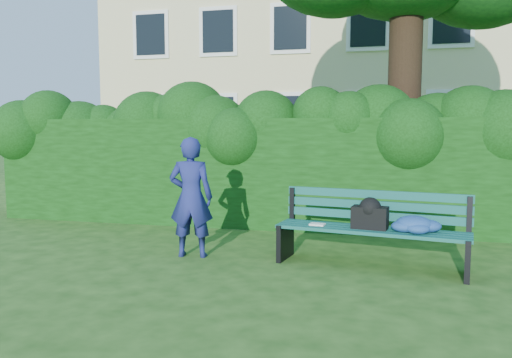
# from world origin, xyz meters

# --- Properties ---
(ground) EXTENTS (80.00, 80.00, 0.00)m
(ground) POSITION_xyz_m (0.00, 0.00, 0.00)
(ground) COLOR #234916
(ground) RESTS_ON ground
(apartment_building) EXTENTS (16.00, 8.08, 12.00)m
(apartment_building) POSITION_xyz_m (-0.00, 13.99, 6.00)
(apartment_building) COLOR beige
(apartment_building) RESTS_ON ground
(hedge) EXTENTS (10.00, 1.00, 1.80)m
(hedge) POSITION_xyz_m (0.00, 2.20, 0.90)
(hedge) COLOR black
(hedge) RESTS_ON ground
(park_bench) EXTENTS (2.28, 0.91, 0.89)m
(park_bench) POSITION_xyz_m (1.67, -0.04, 0.50)
(park_bench) COLOR #10504E
(park_bench) RESTS_ON ground
(man_reading) EXTENTS (0.61, 0.45, 1.53)m
(man_reading) POSITION_xyz_m (-0.69, -0.08, 0.77)
(man_reading) COLOR navy
(man_reading) RESTS_ON ground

